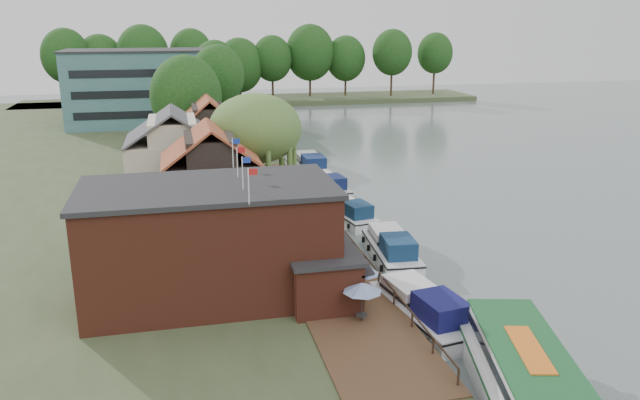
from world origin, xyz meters
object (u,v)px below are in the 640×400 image
umbrella_0 (362,302)px  cruiser_1 (392,245)px  umbrella_2 (339,269)px  tour_boat (531,387)px  cottage_b (174,153)px  umbrella_1 (362,283)px  hotel_block (147,87)px  umbrella_3 (324,235)px  pub (242,239)px  willow (256,150)px  umbrella_4 (323,222)px  cruiser_3 (327,183)px  cruiser_4 (310,163)px  swan (442,361)px  cruiser_2 (349,210)px  cottage_a (211,175)px  cruiser_0 (423,304)px  cottage_c (209,135)px

umbrella_0 → cruiser_1: bearing=62.9°
umbrella_2 → tour_boat: size_ratio=0.16×
cottage_b → cruiser_1: size_ratio=0.97×
umbrella_0 → umbrella_1: same height
tour_boat → hotel_block: bearing=117.0°
umbrella_0 → umbrella_3: size_ratio=1.00×
umbrella_3 → tour_boat: size_ratio=0.16×
pub → willow: size_ratio=1.92×
hotel_block → umbrella_2: size_ratio=10.69×
umbrella_3 → umbrella_4: (0.64, 3.02, 0.00)m
cruiser_3 → cruiser_4: (0.09, 8.95, 0.18)m
umbrella_4 → tour_boat: umbrella_4 is taller
swan → cruiser_3: bearing=86.5°
umbrella_3 → willow: bearing=103.1°
umbrella_1 → cruiser_2: 19.38m
cottage_a → umbrella_1: bearing=-66.4°
cottage_a → umbrella_1: size_ratio=3.62×
umbrella_1 → umbrella_3: size_ratio=1.00×
cottage_a → cruiser_3: (12.66, 10.56, -4.11)m
cruiser_0 → cottage_b: bearing=106.8°
cottage_a → willow: bearing=48.0°
cruiser_0 → umbrella_1: bearing=146.1°
umbrella_1 → umbrella_4: size_ratio=1.00×
umbrella_0 → umbrella_1: size_ratio=1.00×
umbrella_1 → umbrella_3: same height
cruiser_1 → tour_boat: (-0.47, -20.44, 0.42)m
cottage_b → swan: (13.50, -34.43, -5.03)m
tour_boat → cottage_b: bearing=125.5°
cottage_b → cruiser_2: size_ratio=1.06×
umbrella_0 → cruiser_4: umbrella_0 is taller
umbrella_0 → swan: umbrella_0 is taller
umbrella_0 → swan: size_ratio=5.40×
cruiser_2 → cruiser_3: 9.84m
cruiser_2 → swan: bearing=-105.2°
cottage_a → cruiser_0: bearing=-60.2°
hotel_block → umbrella_2: bearing=-78.8°
cottage_b → swan: bearing=-68.6°
cottage_c → tour_boat: (11.50, -48.69, -3.63)m
willow → umbrella_4: bearing=-70.4°
cruiser_1 → cruiser_4: 28.77m
cottage_a → umbrella_0: 22.03m
cottage_c → umbrella_1: bearing=-79.4°
willow → swan: 30.62m
cottage_c → umbrella_2: (6.14, -34.55, -2.96)m
hotel_block → cruiser_3: hotel_block is taller
cruiser_2 → swan: (-1.84, -25.16, -0.86)m
umbrella_4 → cruiser_2: size_ratio=0.26×
umbrella_4 → cruiser_4: bearing=80.2°
umbrella_1 → cruiser_3: umbrella_1 is taller
pub → cottage_c: cottage_c is taller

